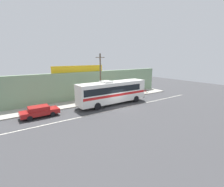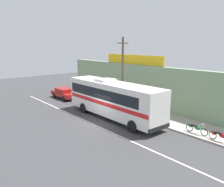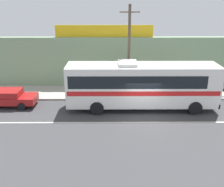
{
  "view_description": "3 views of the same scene",
  "coord_description": "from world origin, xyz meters",
  "px_view_note": "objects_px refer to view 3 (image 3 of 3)",
  "views": [
    {
      "loc": [
        -14.62,
        -18.89,
        7.22
      ],
      "look_at": [
        -0.05,
        1.75,
        1.71
      ],
      "focal_mm": 26.53,
      "sensor_mm": 36.0,
      "label": 1
    },
    {
      "loc": [
        16.79,
        -12.38,
        7.14
      ],
      "look_at": [
        -1.09,
        2.51,
        2.2
      ],
      "focal_mm": 37.4,
      "sensor_mm": 36.0,
      "label": 2
    },
    {
      "loc": [
        -2.4,
        -17.4,
        8.4
      ],
      "look_at": [
        -2.29,
        1.35,
        1.39
      ],
      "focal_mm": 41.89,
      "sensor_mm": 36.0,
      "label": 3
    }
  ],
  "objects_px": {
    "parked_car": "(8,97)",
    "utility_pole": "(129,52)",
    "intercity_bus": "(141,84)",
    "pedestrian_far_right": "(168,84)"
  },
  "relations": [
    {
      "from": "parked_car",
      "to": "utility_pole",
      "type": "xyz_separation_m",
      "value": [
        9.81,
        1.56,
        3.39
      ]
    },
    {
      "from": "intercity_bus",
      "to": "parked_car",
      "type": "distance_m",
      "value": 10.74
    },
    {
      "from": "intercity_bus",
      "to": "utility_pole",
      "type": "bearing_deg",
      "value": 112.23
    },
    {
      "from": "parked_car",
      "to": "pedestrian_far_right",
      "type": "distance_m",
      "value": 13.65
    },
    {
      "from": "pedestrian_far_right",
      "to": "parked_car",
      "type": "bearing_deg",
      "value": -170.17
    },
    {
      "from": "intercity_bus",
      "to": "pedestrian_far_right",
      "type": "height_order",
      "value": "intercity_bus"
    },
    {
      "from": "intercity_bus",
      "to": "pedestrian_far_right",
      "type": "bearing_deg",
      "value": 45.3
    },
    {
      "from": "parked_car",
      "to": "pedestrian_far_right",
      "type": "height_order",
      "value": "pedestrian_far_right"
    },
    {
      "from": "parked_car",
      "to": "utility_pole",
      "type": "relative_size",
      "value": 0.58
    },
    {
      "from": "utility_pole",
      "to": "intercity_bus",
      "type": "bearing_deg",
      "value": -67.77
    }
  ]
}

